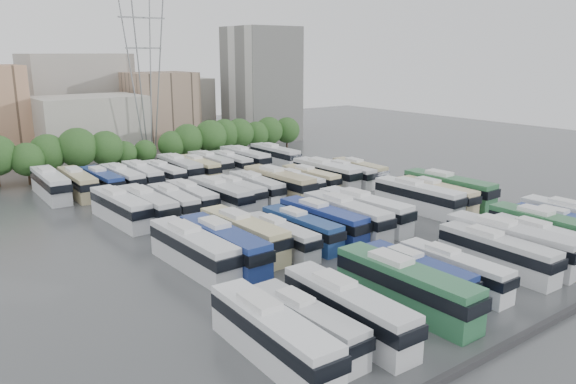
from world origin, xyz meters
TOP-DOWN VIEW (x-y plane):
  - ground at (0.00, 0.00)m, footprint 220.00×220.00m
  - parapet at (0.00, -33.00)m, footprint 56.00×0.50m
  - tree_line at (-0.07, 42.15)m, footprint 64.17×7.89m
  - city_buildings at (-7.46, 71.86)m, footprint 102.00×35.00m
  - apartment_tower at (34.00, 58.00)m, footprint 14.00×14.00m
  - electricity_pylon at (2.00, 50.00)m, footprint 9.00×6.91m
  - bus_r0_s0 at (-21.56, -24.27)m, footprint 3.32×12.92m
  - bus_r0_s1 at (-18.32, -24.00)m, footprint 2.51×10.98m
  - bus_r0_s2 at (-14.83, -24.49)m, footprint 3.09×12.76m
  - bus_r0_s4 at (-8.39, -24.40)m, footprint 3.07×13.56m
  - bus_r0_s5 at (-5.01, -22.70)m, footprint 2.49×11.28m
  - bus_r0_s6 at (-1.56, -24.02)m, footprint 2.42×11.03m
  - bus_r0_s8 at (5.02, -24.01)m, footprint 2.94×12.23m
  - bus_r0_s9 at (8.09, -23.50)m, footprint 3.63×13.58m
  - bus_r0_s10 at (11.56, -25.19)m, footprint 2.93×12.14m
  - bus_r0_s11 at (14.93, -23.72)m, footprint 3.04×13.26m
  - bus_r0_s12 at (18.22, -23.72)m, footprint 3.04×11.75m
  - bus_r1_s1 at (-18.01, -6.15)m, footprint 3.17×13.27m
  - bus_r1_s2 at (-15.06, -6.87)m, footprint 2.97×13.32m
  - bus_r1_s3 at (-11.58, -5.01)m, footprint 3.22×13.09m
  - bus_r1_s4 at (-8.38, -7.16)m, footprint 2.52×10.95m
  - bus_r1_s5 at (-5.06, -6.61)m, footprint 2.80×11.47m
  - bus_r1_s6 at (-1.70, -6.20)m, footprint 3.19×12.59m
  - bus_r1_s7 at (1.57, -6.59)m, footprint 3.23×13.16m
  - bus_r1_s8 at (4.98, -6.13)m, footprint 3.54×13.28m
  - bus_r1_s11 at (15.05, -5.84)m, footprint 3.19×13.07m
  - bus_r1_s12 at (18.10, -6.31)m, footprint 3.02×12.34m
  - bus_r1_s13 at (21.55, -5.69)m, footprint 3.33×13.76m
  - bus_r2_s1 at (-18.01, 12.82)m, footprint 3.29×12.81m
  - bus_r2_s2 at (-15.05, 11.55)m, footprint 2.89×12.68m
  - bus_r2_s3 at (-11.50, 11.72)m, footprint 3.03×11.70m
  - bus_r2_s4 at (-8.37, 12.66)m, footprint 2.86×11.48m
  - bus_r2_s5 at (-4.96, 11.05)m, footprint 3.07×12.47m
  - bus_r2_s6 at (-1.67, 12.01)m, footprint 2.83×11.18m
  - bus_r2_s7 at (1.61, 12.14)m, footprint 2.97×11.65m
  - bus_r2_s8 at (4.82, 11.17)m, footprint 3.51×13.58m
  - bus_r2_s9 at (8.27, 11.41)m, footprint 2.40×10.80m
  - bus_r2_s10 at (11.33, 11.91)m, footprint 2.82×11.23m
  - bus_r2_s11 at (14.92, 12.52)m, footprint 3.28×13.12m
  - bus_r2_s12 at (18.16, 11.34)m, footprint 2.63×11.41m
  - bus_r2_s13 at (21.51, 11.80)m, footprint 2.87×11.18m
  - bus_r3_s0 at (-21.51, 30.78)m, footprint 3.32×13.21m
  - bus_r3_s1 at (-18.06, 29.54)m, footprint 3.05×12.49m
  - bus_r3_s2 at (-14.75, 28.88)m, footprint 2.91×11.85m
  - bus_r3_s3 at (-11.70, 28.74)m, footprint 2.88×12.00m
  - bus_r3_s4 at (-8.36, 29.06)m, footprint 3.13×12.03m
  - bus_r3_s5 at (-4.93, 28.85)m, footprint 2.98×11.25m
  - bus_r3_s6 at (-1.48, 30.12)m, footprint 3.19×12.63m
  - bus_r3_s7 at (1.61, 29.42)m, footprint 2.73×11.54m
  - bus_r3_s8 at (4.84, 31.22)m, footprint 2.73×11.66m
  - bus_r3_s9 at (8.27, 30.09)m, footprint 2.62×11.26m
  - bus_r3_s10 at (11.66, 30.89)m, footprint 3.04×12.57m
  - bus_r3_s12 at (18.03, 30.53)m, footprint 2.91×12.35m

SIDE VIEW (x-z plane):
  - ground at x=0.00m, z-range 0.00..0.00m
  - parapet at x=0.00m, z-range 0.00..0.50m
  - bus_r2_s9 at x=8.27m, z-range -0.03..3.35m
  - bus_r1_s4 at x=-8.38m, z-range -0.03..3.39m
  - bus_r0_s1 at x=-18.32m, z-range -0.03..3.41m
  - bus_r0_s6 at x=-1.56m, z-range -0.03..3.43m
  - bus_r2_s13 at x=21.51m, z-range -0.03..3.45m
  - bus_r2_s6 at x=-1.67m, z-range -0.03..3.45m
  - bus_r3_s5 at x=-4.93m, z-range -0.03..3.47m
  - bus_r2_s10 at x=11.33m, z-range -0.03..3.47m
  - bus_r3_s9 at x=8.27m, z-range -0.03..3.49m
  - bus_r0_s5 at x=-5.01m, z-range -0.03..3.50m
  - bus_r2_s12 at x=18.16m, z-range -0.03..3.54m
  - bus_r2_s4 at x=-8.37m, z-range -0.03..3.55m
  - bus_r1_s5 at x=-5.06m, z-range -0.03..3.55m
  - bus_r3_s7 at x=1.61m, z-range -0.03..3.58m
  - bus_r2_s7 at x=1.61m, z-range -0.03..3.59m
  - bus_r2_s3 at x=-11.50m, z-range -0.03..3.61m
  - bus_r3_s8 at x=4.84m, z-range -0.03..3.61m
  - bus_r0_s12 at x=18.22m, z-range -0.03..3.62m
  - bus_r3_s2 at x=-14.75m, z-range -0.03..3.66m
  - bus_r3_s4 at x=-8.36m, z-range -0.03..3.71m
  - bus_r3_s3 at x=-11.70m, z-range -0.03..3.71m
  - bus_r0_s10 at x=11.56m, z-range -0.03..3.75m
  - bus_r0_s8 at x=5.02m, z-range -0.03..3.78m
  - bus_r1_s12 at x=18.10m, z-range -0.03..3.81m
  - bus_r3_s12 at x=18.03m, z-range -0.03..3.83m
  - bus_r2_s5 at x=-4.96m, z-range -0.04..3.85m
  - bus_r3_s1 at x=-18.06m, z-range -0.04..3.86m
  - bus_r1_s6 at x=-1.70m, z-range -0.04..3.88m
  - bus_r3_s10 at x=11.66m, z-range -0.04..3.89m
  - bus_r3_s6 at x=-1.48m, z-range -0.04..3.90m
  - bus_r2_s2 at x=-15.05m, z-range -0.04..3.93m
  - bus_r0_s2 at x=-14.83m, z-range -0.04..3.95m
  - bus_r2_s1 at x=-18.01m, z-range -0.04..3.95m
  - bus_r0_s0 at x=-21.56m, z-range -0.04..3.99m
  - bus_r1_s11 at x=15.05m, z-range -0.04..4.04m
  - bus_r1_s3 at x=-11.58m, z-range -0.04..4.04m
  - bus_r2_s11 at x=14.92m, z-range -0.04..4.05m
  - bus_r1_s7 at x=1.57m, z-range -0.04..4.07m
  - bus_r3_s0 at x=-21.51m, z-range -0.04..4.08m
  - bus_r1_s8 at x=4.98m, z-range -0.04..4.09m
  - bus_r1_s1 at x=-18.01m, z-range -0.04..4.11m
  - bus_r0_s11 at x=14.93m, z-range -0.04..4.11m
  - bus_r1_s2 at x=-15.06m, z-range -0.04..4.14m
  - bus_r0_s9 at x=8.09m, z-range -0.04..4.18m
  - bus_r2_s8 at x=4.82m, z-range -0.04..4.19m
  - bus_r0_s4 at x=-8.39m, z-range -0.04..4.21m
  - bus_r1_s13 at x=21.55m, z-range -0.04..4.26m
  - tree_line at x=-0.07m, z-range 0.29..8.64m
  - city_buildings at x=-7.46m, z-range -2.13..17.87m
  - apartment_tower at x=34.00m, z-range 0.00..26.00m
  - electricity_pylon at x=2.00m, z-range 1.75..35.57m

